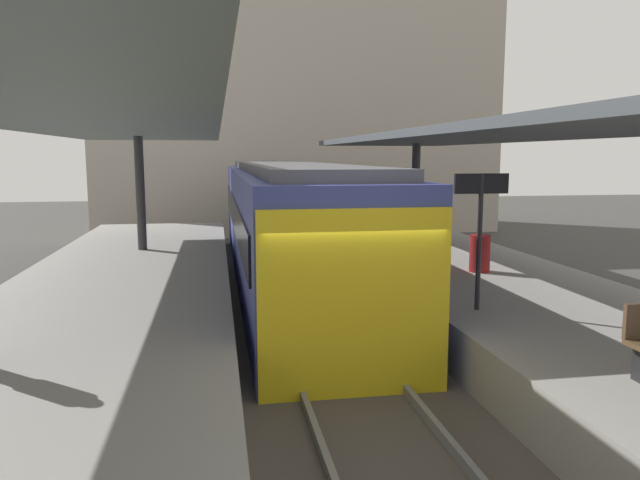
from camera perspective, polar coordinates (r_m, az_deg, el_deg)
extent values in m
plane|color=#383835|center=(9.55, 1.83, -13.39)|extent=(80.00, 80.00, 0.00)
cube|color=gray|center=(9.42, -21.90, -11.06)|extent=(4.40, 28.00, 1.00)
cube|color=gray|center=(10.77, 22.30, -8.69)|extent=(4.40, 28.00, 1.00)
cube|color=#4C4742|center=(9.51, 1.83, -12.83)|extent=(3.20, 28.00, 0.20)
cube|color=slate|center=(9.34, -2.59, -12.12)|extent=(0.08, 28.00, 0.14)
cube|color=slate|center=(9.62, 6.13, -11.56)|extent=(0.08, 28.00, 0.14)
cube|color=#38428C|center=(15.86, -3.19, 1.36)|extent=(2.70, 15.94, 2.90)
cube|color=yellow|center=(8.11, 3.38, -6.17)|extent=(2.65, 0.08, 2.60)
cube|color=black|center=(15.73, -8.17, 2.52)|extent=(0.04, 14.66, 0.76)
cube|color=black|center=(16.04, 1.67, 2.70)|extent=(0.04, 14.66, 0.76)
cube|color=#515156|center=(15.76, -3.24, 6.97)|extent=(2.16, 15.14, 0.20)
cylinder|color=#333335|center=(16.56, -16.74, 4.26)|extent=(0.24, 0.24, 2.99)
cube|color=slate|center=(10.32, -21.32, 10.75)|extent=(4.18, 21.00, 0.16)
cylinder|color=#333335|center=(17.37, 9.08, 4.39)|extent=(0.24, 0.24, 2.83)
cube|color=#3D4247|center=(11.56, 19.50, 9.69)|extent=(4.18, 21.00, 0.16)
cylinder|color=#262628|center=(9.95, 14.92, -0.26)|extent=(0.08, 0.08, 2.20)
cube|color=black|center=(9.87, 15.12, 5.21)|extent=(0.90, 0.06, 0.32)
cylinder|color=maroon|center=(13.37, 14.98, -1.23)|extent=(0.44, 0.44, 0.80)
cube|color=#A89E8E|center=(29.02, -2.31, 11.99)|extent=(18.00, 6.00, 11.00)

